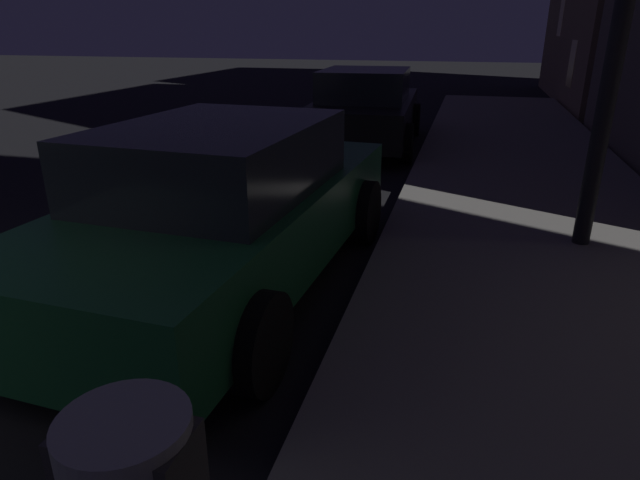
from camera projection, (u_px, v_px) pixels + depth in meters
name	position (u px, v px, depth m)	size (l,w,h in m)	color
car_green	(227.00, 208.00, 4.61)	(2.14, 4.42, 1.43)	#19592D
car_black	(365.00, 109.00, 10.29)	(2.12, 4.24, 1.43)	black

